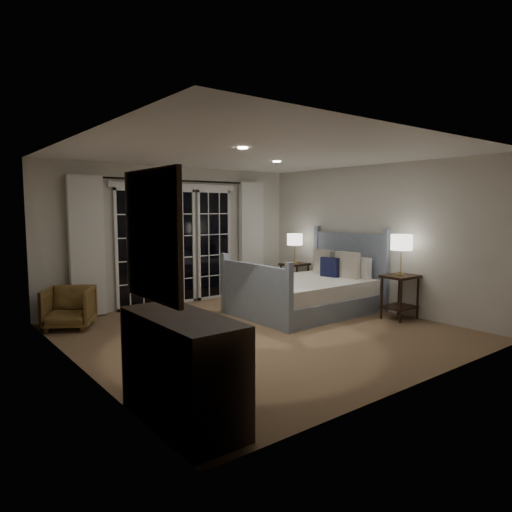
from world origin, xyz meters
TOP-DOWN VIEW (x-y plane):
  - floor at (0.00, 0.00)m, footprint 5.00×5.00m
  - ceiling at (0.00, 0.00)m, footprint 5.00×5.00m
  - wall_left at (-2.50, 0.00)m, footprint 0.02×5.00m
  - wall_right at (2.50, 0.00)m, footprint 0.02×5.00m
  - wall_back at (0.00, 2.50)m, footprint 5.00×0.02m
  - wall_front at (0.00, -2.50)m, footprint 5.00×0.02m
  - french_doors at (0.00, 2.46)m, footprint 2.50×0.04m
  - curtain_rod at (0.00, 2.40)m, footprint 3.50×0.03m
  - curtain_left at (-1.65, 2.38)m, footprint 0.55×0.10m
  - curtain_right at (1.65, 2.38)m, footprint 0.55×0.10m
  - downlight_a at (0.80, 0.60)m, footprint 0.12×0.12m
  - downlight_b at (-0.60, -0.40)m, footprint 0.12×0.12m
  - bed at (1.42, 0.49)m, footprint 2.24×1.61m
  - nightstand_left at (2.21, -0.77)m, footprint 0.54×0.43m
  - nightstand_right at (2.16, 1.63)m, footprint 0.51×0.41m
  - lamp_left at (2.21, -0.77)m, footprint 0.33×0.33m
  - lamp_right at (2.16, 1.63)m, footprint 0.30×0.30m
  - armchair at (-2.10, 1.87)m, footprint 0.91×0.91m
  - dresser at (-2.23, -1.78)m, footprint 0.54×1.26m
  - mirror at (-2.47, -1.78)m, footprint 0.05×0.85m

SIDE VIEW (x-z plane):
  - floor at x=0.00m, z-range 0.00..0.00m
  - armchair at x=-2.10m, z-range 0.00..0.61m
  - bed at x=1.42m, z-range -0.32..0.98m
  - nightstand_right at x=2.16m, z-range 0.11..0.77m
  - dresser at x=-2.23m, z-range 0.00..0.90m
  - nightstand_left at x=2.21m, z-range 0.11..0.82m
  - french_doors at x=0.00m, z-range -0.01..2.19m
  - lamp_right at x=2.16m, z-range 0.84..1.43m
  - curtain_left at x=-1.65m, z-range 0.02..2.27m
  - curtain_right at x=1.65m, z-range 0.02..2.27m
  - lamp_left at x=2.21m, z-range 0.90..1.54m
  - wall_left at x=-2.50m, z-range 0.00..2.50m
  - wall_right at x=2.50m, z-range 0.00..2.50m
  - wall_back at x=0.00m, z-range 0.00..2.50m
  - wall_front at x=0.00m, z-range 0.00..2.50m
  - mirror at x=-2.47m, z-range 1.05..2.05m
  - curtain_rod at x=0.00m, z-range 2.23..2.27m
  - downlight_a at x=0.80m, z-range 2.48..2.50m
  - downlight_b at x=-0.60m, z-range 2.48..2.50m
  - ceiling at x=0.00m, z-range 2.50..2.50m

